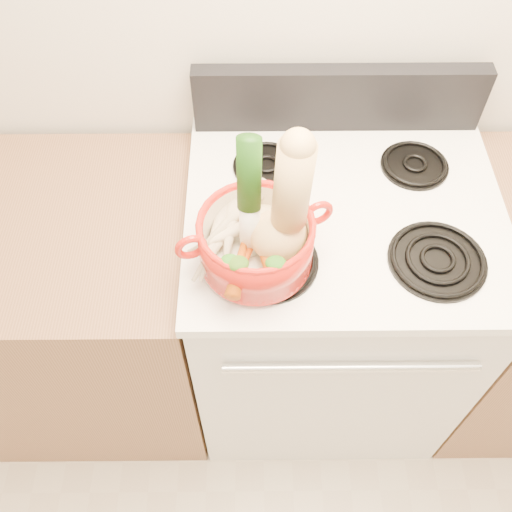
{
  "coord_description": "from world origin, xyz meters",
  "views": [
    {
      "loc": [
        -0.23,
        0.5,
        2.01
      ],
      "look_at": [
        -0.22,
        1.22,
        1.0
      ],
      "focal_mm": 40.0,
      "sensor_mm": 36.0,
      "label": 1
    }
  ],
  "objects_px": {
    "dutch_oven": "(256,242)",
    "leek": "(249,199)",
    "squash": "(283,204)",
    "stove_body": "(326,310)"
  },
  "relations": [
    {
      "from": "leek",
      "to": "stove_body",
      "type": "bearing_deg",
      "value": 37.16
    },
    {
      "from": "stove_body",
      "to": "dutch_oven",
      "type": "xyz_separation_m",
      "value": [
        -0.22,
        -0.16,
        0.57
      ]
    },
    {
      "from": "stove_body",
      "to": "squash",
      "type": "bearing_deg",
      "value": -136.62
    },
    {
      "from": "dutch_oven",
      "to": "leek",
      "type": "relative_size",
      "value": 0.78
    },
    {
      "from": "stove_body",
      "to": "squash",
      "type": "relative_size",
      "value": 2.94
    },
    {
      "from": "squash",
      "to": "leek",
      "type": "bearing_deg",
      "value": 153.31
    },
    {
      "from": "stove_body",
      "to": "squash",
      "type": "height_order",
      "value": "squash"
    },
    {
      "from": "stove_body",
      "to": "leek",
      "type": "bearing_deg",
      "value": -147.82
    },
    {
      "from": "leek",
      "to": "squash",
      "type": "bearing_deg",
      "value": -3.63
    },
    {
      "from": "dutch_oven",
      "to": "squash",
      "type": "xyz_separation_m",
      "value": [
        0.05,
        0.0,
        0.12
      ]
    }
  ]
}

